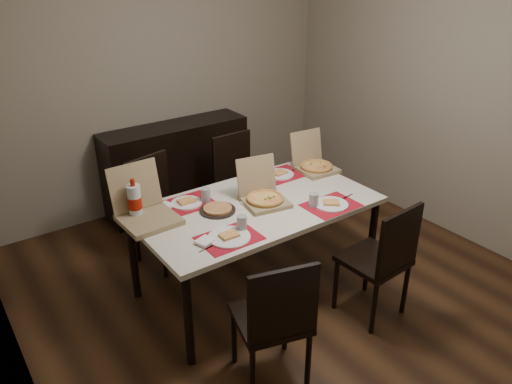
# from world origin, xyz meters

# --- Properties ---
(ground) EXTENTS (3.80, 4.00, 0.02)m
(ground) POSITION_xyz_m (0.00, 0.00, -0.01)
(ground) COLOR #402613
(ground) RESTS_ON ground
(room_walls) EXTENTS (3.84, 4.02, 2.62)m
(room_walls) POSITION_xyz_m (0.00, 0.43, 1.73)
(room_walls) COLOR gray
(room_walls) RESTS_ON ground
(sideboard) EXTENTS (1.50, 0.40, 0.90)m
(sideboard) POSITION_xyz_m (0.00, 1.78, 0.45)
(sideboard) COLOR black
(sideboard) RESTS_ON ground
(dining_table) EXTENTS (1.80, 1.00, 0.75)m
(dining_table) POSITION_xyz_m (-0.16, 0.14, 0.68)
(dining_table) COLOR beige
(dining_table) RESTS_ON ground
(chair_near_left) EXTENTS (0.52, 0.52, 0.93)m
(chair_near_left) POSITION_xyz_m (-0.65, -0.75, 0.51)
(chair_near_left) COLOR black
(chair_near_left) RESTS_ON ground
(chair_near_right) EXTENTS (0.44, 0.44, 0.93)m
(chair_near_right) POSITION_xyz_m (0.36, -0.67, 0.51)
(chair_near_right) COLOR black
(chair_near_right) RESTS_ON ground
(chair_far_left) EXTENTS (0.51, 0.51, 0.93)m
(chair_far_left) POSITION_xyz_m (-0.59, 0.98, 0.51)
(chair_far_left) COLOR black
(chair_far_left) RESTS_ON ground
(chair_far_right) EXTENTS (0.43, 0.43, 0.93)m
(chair_far_right) POSITION_xyz_m (0.28, 1.04, 0.51)
(chair_far_right) COLOR black
(chair_far_right) RESTS_ON ground
(setting_near_left) EXTENTS (0.45, 0.30, 0.11)m
(setting_near_left) POSITION_xyz_m (-0.58, -0.15, 0.77)
(setting_near_left) COLOR #B00B1E
(setting_near_left) RESTS_ON dining_table
(setting_near_right) EXTENTS (0.47, 0.30, 0.11)m
(setting_near_right) POSITION_xyz_m (0.25, -0.19, 0.77)
(setting_near_right) COLOR #B00B1E
(setting_near_right) RESTS_ON dining_table
(setting_far_left) EXTENTS (0.47, 0.30, 0.11)m
(setting_far_left) POSITION_xyz_m (-0.57, 0.43, 0.77)
(setting_far_left) COLOR #B00B1E
(setting_far_left) RESTS_ON dining_table
(setting_far_right) EXTENTS (0.50, 0.30, 0.11)m
(setting_far_right) POSITION_xyz_m (0.25, 0.46, 0.77)
(setting_far_right) COLOR #B00B1E
(setting_far_right) RESTS_ON dining_table
(napkin_loose) EXTENTS (0.15, 0.14, 0.02)m
(napkin_loose) POSITION_xyz_m (-0.18, 0.17, 0.76)
(napkin_loose) COLOR white
(napkin_loose) RESTS_ON dining_table
(pizza_box_center) EXTENTS (0.37, 0.40, 0.32)m
(pizza_box_center) POSITION_xyz_m (-0.10, 0.14, 0.80)
(pizza_box_center) COLOR #8C7551
(pizza_box_center) RESTS_ON dining_table
(pizza_box_right) EXTENTS (0.34, 0.37, 0.32)m
(pizza_box_right) POSITION_xyz_m (0.63, 0.38, 0.80)
(pizza_box_right) COLOR #8C7551
(pizza_box_right) RESTS_ON dining_table
(pizza_box_left) EXTENTS (0.39, 0.43, 0.38)m
(pizza_box_left) POSITION_xyz_m (-0.93, 0.39, 0.81)
(pizza_box_left) COLOR #8C7551
(pizza_box_left) RESTS_ON dining_table
(faina_plate) EXTENTS (0.27, 0.27, 0.03)m
(faina_plate) POSITION_xyz_m (-0.45, 0.21, 0.76)
(faina_plate) COLOR black
(faina_plate) RESTS_ON dining_table
(dip_bowl) EXTENTS (0.16, 0.16, 0.03)m
(dip_bowl) POSITION_xyz_m (-0.00, 0.36, 0.77)
(dip_bowl) COLOR white
(dip_bowl) RESTS_ON dining_table
(soda_bottle) EXTENTS (0.10, 0.10, 0.30)m
(soda_bottle) POSITION_xyz_m (-0.98, 0.46, 0.88)
(soda_bottle) COLOR silver
(soda_bottle) RESTS_ON dining_table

